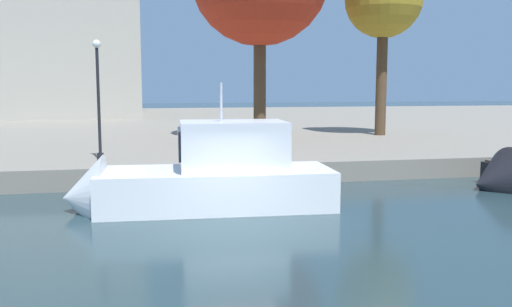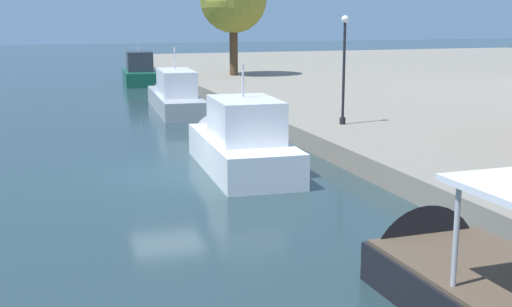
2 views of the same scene
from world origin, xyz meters
TOP-DOWN VIEW (x-y plane):
  - ground_plane at (0.00, 0.00)m, footprint 220.00×220.00m
  - dock_promenade at (0.00, 33.95)m, footprint 120.00×55.00m
  - motor_yacht_2 at (-0.71, 2.88)m, footprint 8.29×3.09m
  - lamp_post at (-4.02, 8.71)m, footprint 0.32×0.32m

SIDE VIEW (x-z plane):
  - ground_plane at x=0.00m, z-range 0.00..0.00m
  - dock_promenade at x=0.00m, z-range 0.00..0.81m
  - motor_yacht_2 at x=-0.71m, z-range -1.55..3.17m
  - lamp_post at x=-4.02m, z-range 0.97..5.72m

